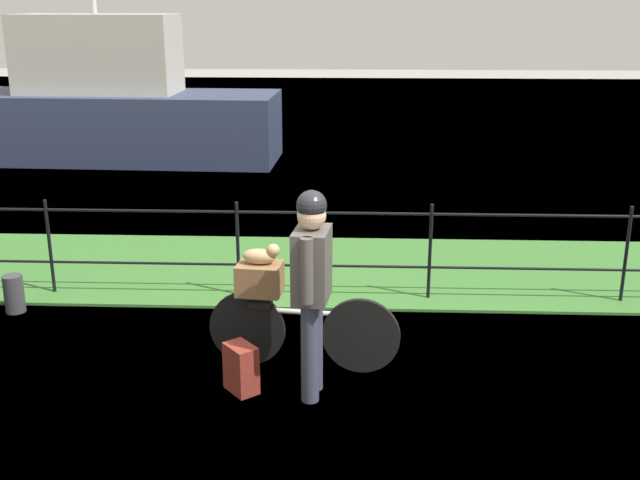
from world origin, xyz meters
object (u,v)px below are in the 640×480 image
wooden_crate (260,279)px  moored_boat_near (102,108)px  backpack_on_paving (241,368)px  terrier_dog (262,255)px  cyclist_person (312,277)px  bicycle_main (301,330)px  mooring_bollard (14,294)px

wooden_crate → moored_boat_near: 9.69m
wooden_crate → backpack_on_paving: wooden_crate is taller
terrier_dog → cyclist_person: bearing=-48.8°
backpack_on_paving → moored_boat_near: (-4.01, 9.25, 0.81)m
wooden_crate → backpack_on_paving: bearing=-102.6°
terrier_dog → bicycle_main: bearing=-6.6°
backpack_on_paving → mooring_bollard: size_ratio=1.03×
bicycle_main → mooring_bollard: (-2.98, 1.10, -0.16)m
bicycle_main → backpack_on_paving: (-0.46, -0.44, -0.15)m
mooring_bollard → backpack_on_paving: bearing=-31.4°
moored_boat_near → mooring_bollard: bearing=-79.1°
cyclist_person → mooring_bollard: 3.57m
cyclist_person → mooring_bollard: size_ratio=4.34×
wooden_crate → backpack_on_paving: 0.77m
wooden_crate → cyclist_person: size_ratio=0.22×
cyclist_person → backpack_on_paving: bearing=177.2°
bicycle_main → terrier_dog: bearing=173.4°
backpack_on_paving → cyclist_person: bearing=47.9°
mooring_bollard → moored_boat_near: 7.89m
terrier_dog → backpack_on_paving: 0.94m
wooden_crate → terrier_dog: size_ratio=1.15×
cyclist_person → backpack_on_paving: (-0.57, 0.03, -0.80)m
mooring_bollard → moored_boat_near: size_ratio=0.06×
terrier_dog → moored_boat_near: size_ratio=0.05×
cyclist_person → moored_boat_near: (-4.58, 9.27, 0.01)m
cyclist_person → backpack_on_paving: cyclist_person is taller
cyclist_person → moored_boat_near: size_ratio=0.25×
terrier_dog → mooring_bollard: bearing=158.2°
bicycle_main → moored_boat_near: size_ratio=0.24×
terrier_dog → mooring_bollard: 2.97m
terrier_dog → backpack_on_paving: (-0.13, -0.48, -0.80)m
terrier_dog → moored_boat_near: (-4.14, 8.77, 0.01)m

